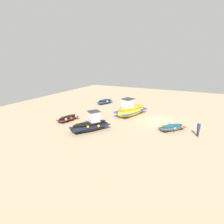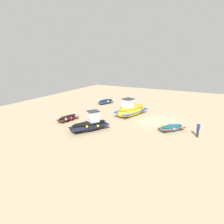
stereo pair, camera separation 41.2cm
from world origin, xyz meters
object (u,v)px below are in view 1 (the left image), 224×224
Objects in this scene: fishing_boat_1 at (90,125)px; fishing_boat_2 at (172,127)px; person_walking at (199,128)px; fishing_boat_0 at (131,110)px; fishing_boat_3 at (68,118)px; fishing_boat_4 at (105,102)px.

fishing_boat_1 is 9.26m from fishing_boat_2.
fishing_boat_0 is at bearing -67.62° from person_walking.
fishing_boat_3 is at bearing -36.58° from person_walking.
fishing_boat_1 is 11.52m from person_walking.
fishing_boat_0 reaches higher than fishing_boat_3.
fishing_boat_2 is at bearing 79.22° from fishing_boat_0.
fishing_boat_1 is at bearing 157.22° from fishing_boat_2.
fishing_boat_2 is (3.25, 6.25, -0.50)m from fishing_boat_0.
person_walking is at bearing -96.28° from fishing_boat_4.
fishing_boat_1 is at bearing 1.74° from fishing_boat_0.
person_walking is (-2.12, 15.43, 0.58)m from fishing_boat_3.
fishing_boat_1 reaches higher than fishing_boat_4.
person_walking is (3.84, 8.94, 0.09)m from fishing_boat_0.
fishing_boat_3 is at bearing -157.17° from fishing_boat_4.
fishing_boat_4 is at bearing -72.41° from person_walking.
fishing_boat_1 is 1.50× the size of fishing_boat_3.
fishing_boat_1 is 12.82m from fishing_boat_4.
person_walking is at bearing -62.01° from fishing_boat_2.
fishing_boat_0 is at bearing -102.08° from fishing_boat_4.
fishing_boat_3 is (5.96, -6.48, -0.49)m from fishing_boat_0.
fishing_boat_1 is 1.44× the size of fishing_boat_4.
fishing_boat_2 is 15.07m from fishing_boat_4.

